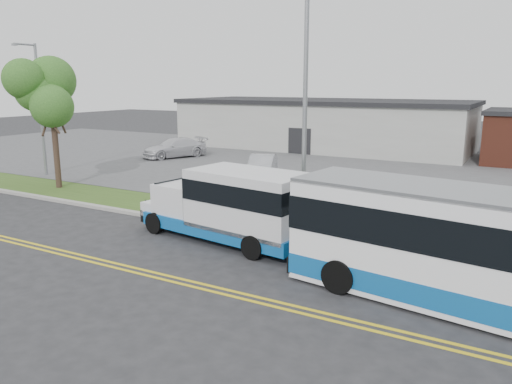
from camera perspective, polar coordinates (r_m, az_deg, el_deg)
The scene contains 17 objects.
ground at distance 19.44m, azimuth -6.25°, elevation -5.00°, with size 140.00×140.00×0.00m, color #28282B.
lane_line_north at distance 16.65m, azimuth -14.09°, elevation -8.31°, with size 70.00×0.12×0.01m, color yellow.
lane_line_south at distance 16.45m, azimuth -14.81°, elevation -8.61°, with size 70.00×0.12×0.01m, color yellow.
curb at distance 20.28m, azimuth -4.44°, elevation -4.01°, with size 80.00×0.30×0.15m, color #9E9B93.
verge at distance 21.74m, azimuth -1.78°, elevation -2.92°, with size 80.00×3.30×0.10m, color #314C19.
parking_lot at distance 34.29m, azimuth 10.58°, elevation 2.53°, with size 80.00×25.00×0.10m, color #4C4C4F.
commercial_building at distance 45.42m, azimuth 7.67°, elevation 7.71°, with size 25.40×10.40×4.35m.
tree_west at distance 29.29m, azimuth -22.35°, elevation 10.17°, with size 4.40×4.40×6.91m.
streetlight_near at distance 19.43m, azimuth 5.56°, elevation 10.70°, with size 0.35×1.53×9.50m.
streetlight_far at distance 33.82m, azimuth -23.55°, elevation 9.14°, with size 0.35×1.53×8.00m.
shuttle_bus at distance 18.25m, azimuth -2.51°, elevation -1.34°, with size 7.35×3.24×2.73m.
transit_bus at distance 13.85m, azimuth 26.66°, elevation -6.65°, with size 11.48×4.05×3.12m.
pedestrian at distance 22.62m, azimuth -5.28°, elevation -0.03°, with size 0.62×0.40×1.69m, color black.
parked_car_a at distance 30.50m, azimuth 0.68°, elevation 2.96°, with size 1.47×4.22×1.39m, color #ACADB3.
parked_car_b at distance 39.52m, azimuth -9.27°, elevation 5.02°, with size 2.07×5.09×1.48m, color silver.
grocery_bag_left at distance 22.74m, azimuth -6.23°, elevation -1.75°, with size 0.32×0.32×0.32m, color white.
grocery_bag_right at distance 22.81m, azimuth -4.27°, elevation -1.67°, with size 0.32×0.32×0.32m, color white.
Camera 1 is at (10.94, -14.99, 5.77)m, focal length 35.00 mm.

